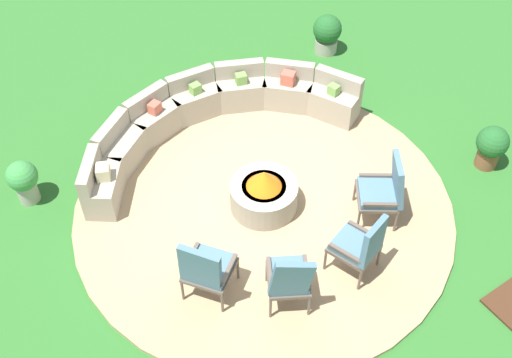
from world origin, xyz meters
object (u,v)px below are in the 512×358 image
at_px(lounge_chair_front_left, 206,268).
at_px(potted_plant_2, 327,33).
at_px(fire_pit, 264,193).
at_px(lounge_chair_back_left, 361,245).
at_px(curved_stone_bench, 208,117).
at_px(lounge_chair_front_right, 289,278).
at_px(potted_plant_0, 492,145).
at_px(lounge_chair_back_right, 385,189).
at_px(potted_plant_1, 23,180).

relative_size(lounge_chair_front_left, potted_plant_2, 1.52).
relative_size(fire_pit, lounge_chair_back_left, 0.94).
distance_m(curved_stone_bench, lounge_chair_back_left, 3.46).
height_order(lounge_chair_front_right, potted_plant_0, lounge_chair_front_right).
xyz_separation_m(lounge_chair_back_right, potted_plant_2, (1.91, 3.65, -0.21)).
height_order(fire_pit, lounge_chair_back_right, lounge_chair_back_right).
bearing_deg(lounge_chair_back_left, lounge_chair_back_right, 12.74).
bearing_deg(potted_plant_1, lounge_chair_front_left, -65.99).
relative_size(lounge_chair_back_left, lounge_chair_back_right, 0.95).
bearing_deg(lounge_chair_front_right, lounge_chair_back_left, 25.03).
relative_size(fire_pit, potted_plant_2, 1.30).
height_order(fire_pit, lounge_chair_front_right, lounge_chair_front_right).
bearing_deg(potted_plant_0, curved_stone_bench, 136.75).
distance_m(curved_stone_bench, lounge_chair_front_right, 3.47).
distance_m(lounge_chair_back_left, lounge_chair_back_right, 1.05).
distance_m(lounge_chair_back_left, potted_plant_1, 4.88).
relative_size(lounge_chair_front_left, lounge_chair_front_right, 1.02).
xyz_separation_m(fire_pit, lounge_chair_front_right, (-0.69, -1.54, 0.29)).
bearing_deg(potted_plant_0, lounge_chair_front_left, 175.81).
bearing_deg(lounge_chair_back_right, lounge_chair_front_left, 120.17).
distance_m(lounge_chair_back_right, potted_plant_0, 2.11).
bearing_deg(lounge_chair_front_left, fire_pit, 84.19).
bearing_deg(potted_plant_2, lounge_chair_front_left, -143.73).
xyz_separation_m(lounge_chair_front_right, potted_plant_0, (4.06, 0.34, -0.21)).
xyz_separation_m(lounge_chair_front_left, lounge_chair_back_left, (1.84, -0.78, -0.03)).
distance_m(lounge_chair_front_left, potted_plant_2, 5.77).
height_order(lounge_chair_front_right, lounge_chair_back_right, lounge_chair_front_right).
xyz_separation_m(lounge_chair_back_right, potted_plant_1, (-4.05, 3.18, -0.20)).
height_order(curved_stone_bench, lounge_chair_front_right, lounge_chair_front_right).
relative_size(curved_stone_bench, lounge_chair_front_right, 4.23).
bearing_deg(fire_pit, curved_stone_bench, 84.53).
bearing_deg(lounge_chair_back_left, lounge_chair_front_left, 138.44).
bearing_deg(potted_plant_1, potted_plant_0, -28.21).
bearing_deg(potted_plant_0, potted_plant_1, 151.79).
bearing_deg(potted_plant_1, lounge_chair_front_right, -60.17).
bearing_deg(lounge_chair_front_right, lounge_chair_front_left, 168.31).
distance_m(curved_stone_bench, potted_plant_2, 3.10).
bearing_deg(lounge_chair_front_left, potted_plant_2, 90.32).
xyz_separation_m(lounge_chair_front_left, lounge_chair_front_right, (0.77, -0.69, -0.01)).
relative_size(curved_stone_bench, lounge_chair_front_left, 4.16).
relative_size(lounge_chair_back_left, potted_plant_2, 1.39).
xyz_separation_m(curved_stone_bench, potted_plant_0, (3.20, -3.01, 0.03)).
xyz_separation_m(potted_plant_1, potted_plant_2, (5.96, 0.46, -0.01)).
bearing_deg(fire_pit, lounge_chair_back_left, -76.87).
bearing_deg(lounge_chair_back_left, fire_pit, 84.68).
bearing_deg(potted_plant_2, fire_pit, -141.21).
bearing_deg(potted_plant_0, lounge_chair_front_right, -175.27).
xyz_separation_m(fire_pit, lounge_chair_back_left, (0.38, -1.63, 0.27)).
height_order(lounge_chair_front_left, lounge_chair_back_left, lounge_chair_front_left).
bearing_deg(lounge_chair_front_left, lounge_chair_back_right, 49.05).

